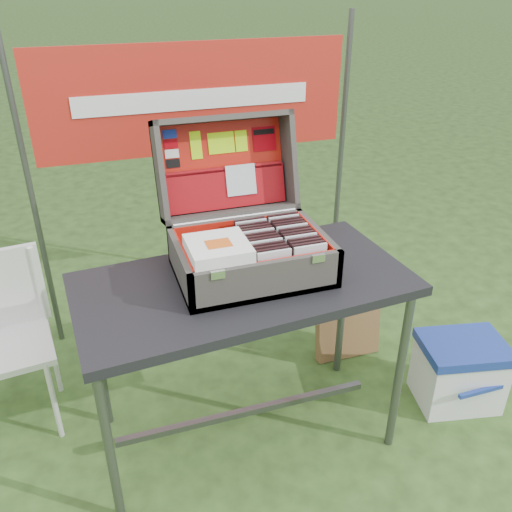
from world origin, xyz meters
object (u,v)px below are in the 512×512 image
object	(u,v)px
table	(245,362)
chair	(8,351)
cooler	(459,372)
cardboard_box	(348,325)
suitcase	(246,206)

from	to	relation	value
table	chair	world-z (taller)	table
cooler	chair	xyz separation A→B (m)	(-2.00, 0.52, 0.23)
table	cardboard_box	distance (m)	0.82
cardboard_box	suitcase	bearing A→B (deg)	-156.54
table	cooler	xyz separation A→B (m)	(1.04, -0.12, -0.24)
cardboard_box	chair	bearing A→B (deg)	179.58
chair	cardboard_box	bearing A→B (deg)	-8.28
cooler	suitcase	bearing A→B (deg)	179.07
suitcase	cooler	size ratio (longest dim) A/B	1.50
table	cardboard_box	size ratio (longest dim) A/B	3.48
table	cardboard_box	world-z (taller)	table
suitcase	chair	size ratio (longest dim) A/B	0.72
cooler	chair	world-z (taller)	chair
cooler	table	bearing A→B (deg)	-175.27
suitcase	cardboard_box	size ratio (longest dim) A/B	1.56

